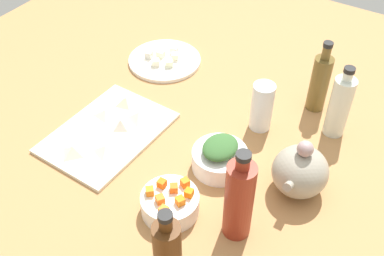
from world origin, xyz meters
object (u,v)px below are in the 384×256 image
Objects in this scene: bottle_0 at (340,106)px; bottle_1 at (239,199)px; bowl_greens at (220,159)px; bowl_carrots at (170,204)px; teapot at (300,172)px; bottle_3 at (320,82)px; cutting_board at (108,133)px; drinking_glass_0 at (262,107)px; bottle_2 at (167,252)px; plate_tofu at (165,60)px.

bottle_1 reaches higher than bottle_0.
bowl_carrots is at bearing -8.47° from bowl_greens.
bottle_3 is at bearing -166.10° from teapot.
drinking_glass_0 is at bearing 126.81° from cutting_board.
teapot is at bearing 100.35° from cutting_board.
bowl_greens is at bearing 100.35° from cutting_board.
bottle_1 is at bearing 17.84° from drinking_glass_0.
bottle_1 reaches higher than teapot.
bowl_carrots is at bearing -14.91° from bottle_3.
bottle_1 is (8.72, 44.01, 10.14)cm from cutting_board.
bottle_2 is at bearing -20.01° from teapot.
bottle_2 is 0.95× the size of bottle_3.
cutting_board is at bearing -79.65° from bowl_greens.
bottle_1 is 49.47cm from bottle_3.
bottle_0 is 19.93cm from drinking_glass_0.
bottle_2 reaches higher than drinking_glass_0.
bottle_2 is 1.47× the size of drinking_glass_0.
cutting_board is 1.39× the size of bottle_1.
teapot is 0.75× the size of bottle_2.
bowl_carrots is 37.56cm from drinking_glass_0.
bowl_carrots is 17.63cm from bottle_1.
bottle_0 is (-45.70, 22.26, 6.66)cm from bowl_carrots.
teapot is (-3.51, 19.20, 3.52)cm from bowl_greens.
bottle_2 is (17.23, -6.21, -1.92)cm from bottle_1.
bottle_1 is 1.18× the size of bottle_2.
bottle_2 is at bearing 55.53° from cutting_board.
bottle_1 is 1.12× the size of bottle_3.
teapot is 1.10× the size of drinking_glass_0.
bottle_3 is 1.55× the size of drinking_glass_0.
plate_tofu is 63.27cm from teapot.
bowl_greens is at bearing -79.64° from teapot.
teapot is (-9.24, 50.61, 5.67)cm from cutting_board.
bowl_greens is 1.04× the size of bowl_carrots.
bottle_0 reaches higher than bowl_carrots.
drinking_glass_0 is (-50.80, -4.59, -1.74)cm from bottle_2.
bottle_1 is at bearing 160.17° from bottle_2.
bottle_3 is at bearing 175.68° from bottle_2.
bottle_3 is at bearing 165.09° from bowl_carrots.
plate_tofu is at bearing -84.62° from bottle_3.
bowl_greens is 0.64× the size of bottle_3.
cutting_board is 31.28cm from bowl_carrots.
bowl_greens is at bearing -5.35° from drinking_glass_0.
cutting_board is 1.64× the size of bottle_2.
bottle_0 is at bearing 167.48° from bottle_2.
drinking_glass_0 is (11.22, 39.62, 6.38)cm from plate_tofu.
cutting_board is 59.68cm from bottle_3.
bowl_greens is at bearing 51.28° from plate_tofu.
bottle_1 is 18.41cm from bottle_2.
bottle_2 is at bearing -4.32° from bottle_3.
bottle_2 is (25.95, 37.79, 8.22)cm from cutting_board.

